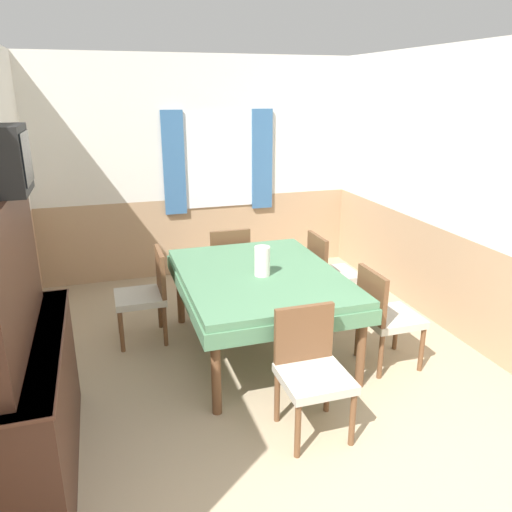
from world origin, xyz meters
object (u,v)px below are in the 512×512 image
chair_right_far (329,271)px  sideboard (21,369)px  chair_left_far (147,292)px  vase (262,261)px  chair_head_window (228,262)px  chair_right_near (385,314)px  dining_table (260,283)px  chair_head_near (311,367)px

chair_right_far → sideboard: bearing=-60.1°
chair_left_far → vase: vase is taller
chair_head_window → sideboard: (-1.75, -2.11, 0.24)m
chair_right_far → chair_right_near: bearing=0.0°
chair_head_window → chair_left_far: same height
dining_table → chair_right_far: 1.07m
dining_table → sideboard: bearing=-150.3°
sideboard → vase: (1.75, 0.93, 0.16)m
chair_right_far → sideboard: (-2.66, -1.53, 0.24)m
chair_right_near → chair_left_far: bearing=-120.3°
chair_head_window → chair_right_far: size_ratio=1.00×
chair_head_near → chair_right_far: (0.91, 1.64, 0.00)m
dining_table → chair_left_far: bearing=149.7°
dining_table → chair_right_near: chair_right_near is taller
chair_right_near → dining_table: bearing=-120.3°
vase → dining_table: bearing=89.9°
chair_right_far → chair_right_near: same height
chair_right_far → chair_left_far: bearing=-90.0°
chair_right_far → chair_left_far: 1.82m
dining_table → chair_head_near: chair_head_near is taller
chair_right_far → chair_head_near: bearing=-28.9°
chair_head_near → vase: size_ratio=3.42×
chair_head_window → chair_right_near: same height
chair_head_near → chair_right_near: 1.08m
chair_left_far → sideboard: (-0.84, -1.53, 0.24)m
chair_head_window → chair_right_near: bearing=-61.1°
chair_head_near → chair_left_far: same height
vase → chair_head_window: bearing=90.0°
chair_head_near → sideboard: sideboard is taller
chair_head_near → vase: 1.12m
dining_table → vase: bearing=-90.1°
chair_head_window → dining_table: bearing=-90.0°
chair_head_near → vase: vase is taller
chair_right_near → chair_right_far: bearing=-180.0°
chair_right_far → chair_left_far: (-1.82, 0.00, 0.00)m
chair_left_far → dining_table: bearing=-120.3°
dining_table → chair_right_near: (0.91, -0.53, -0.17)m
dining_table → vase: size_ratio=7.01×
chair_right_near → vase: size_ratio=3.42×
chair_right_near → vase: vase is taller
dining_table → chair_right_far: (0.91, 0.53, -0.17)m
chair_head_window → chair_right_far: 1.08m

